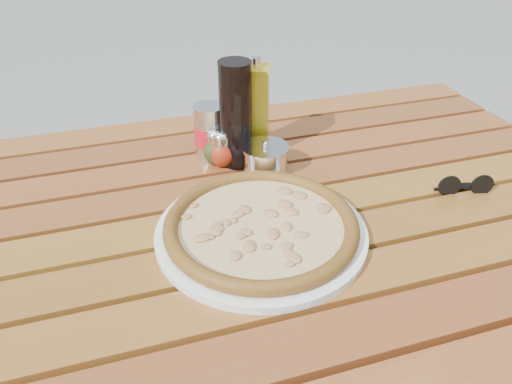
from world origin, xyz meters
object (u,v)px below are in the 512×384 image
object	(u,v)px
table	(259,244)
plate	(261,233)
parmesan_tin	(265,159)
sunglasses	(465,186)
pizza	(261,225)
soda_can	(210,133)
olive_oil_cruet	(256,110)
dark_bottle	(236,115)
pepper_shaker	(222,149)
oregano_shaker	(216,147)

from	to	relation	value
table	plate	size ratio (longest dim) A/B	3.89
table	parmesan_tin	bearing A→B (deg)	67.35
table	sunglasses	size ratio (longest dim) A/B	12.59
pizza	sunglasses	size ratio (longest dim) A/B	3.33
pizza	soda_can	size ratio (longest dim) A/B	3.08
parmesan_tin	olive_oil_cruet	bearing A→B (deg)	84.09
pizza	sunglasses	xyz separation A→B (m)	(0.42, 0.01, -0.01)
plate	sunglasses	bearing A→B (deg)	1.41
dark_bottle	parmesan_tin	size ratio (longest dim) A/B	2.24
pizza	pepper_shaker	bearing A→B (deg)	90.94
plate	sunglasses	xyz separation A→B (m)	(0.42, 0.01, 0.01)
dark_bottle	soda_can	bearing A→B (deg)	141.74
parmesan_tin	sunglasses	distance (m)	0.39
table	olive_oil_cruet	xyz separation A→B (m)	(0.06, 0.22, 0.17)
plate	dark_bottle	distance (m)	0.28
pepper_shaker	soda_can	xyz separation A→B (m)	(-0.01, 0.04, 0.02)
olive_oil_cruet	table	bearing A→B (deg)	-105.94
soda_can	sunglasses	size ratio (longest dim) A/B	1.08
table	sunglasses	xyz separation A→B (m)	(0.40, -0.06, 0.09)
plate	soda_can	size ratio (longest dim) A/B	3.00
olive_oil_cruet	parmesan_tin	xyz separation A→B (m)	(-0.01, -0.09, -0.07)
pizza	dark_bottle	world-z (taller)	dark_bottle
plate	oregano_shaker	world-z (taller)	oregano_shaker
pizza	parmesan_tin	world-z (taller)	parmesan_tin
oregano_shaker	sunglasses	xyz separation A→B (m)	(0.43, -0.25, -0.02)
parmesan_tin	pepper_shaker	bearing A→B (deg)	146.49
oregano_shaker	sunglasses	world-z (taller)	oregano_shaker
pepper_shaker	oregano_shaker	world-z (taller)	same
pizza	pepper_shaker	distance (m)	0.25
plate	olive_oil_cruet	xyz separation A→B (m)	(0.08, 0.29, 0.09)
olive_oil_cruet	sunglasses	size ratio (longest dim) A/B	1.89
soda_can	pepper_shaker	bearing A→B (deg)	-70.23
soda_can	parmesan_tin	distance (m)	0.13
pepper_shaker	soda_can	world-z (taller)	soda_can
olive_oil_cruet	parmesan_tin	bearing A→B (deg)	-95.91
pizza	sunglasses	world-z (taller)	sunglasses
soda_can	table	bearing A→B (deg)	-80.36
table	pepper_shaker	bearing A→B (deg)	97.21
pepper_shaker	sunglasses	bearing A→B (deg)	-29.85
table	dark_bottle	xyz separation A→B (m)	(0.01, 0.19, 0.19)
oregano_shaker	dark_bottle	world-z (taller)	dark_bottle
table	oregano_shaker	distance (m)	0.23
pizza	olive_oil_cruet	distance (m)	0.31
plate	pizza	xyz separation A→B (m)	(0.00, -0.00, 0.02)
plate	oregano_shaker	distance (m)	0.26
dark_bottle	olive_oil_cruet	size ratio (longest dim) A/B	1.05
pizza	dark_bottle	size ratio (longest dim) A/B	1.68
olive_oil_cruet	sunglasses	bearing A→B (deg)	-40.50
dark_bottle	olive_oil_cruet	world-z (taller)	dark_bottle
dark_bottle	plate	bearing A→B (deg)	-96.33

